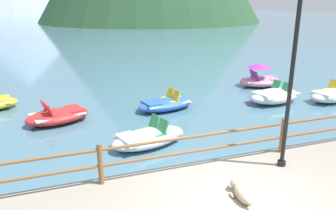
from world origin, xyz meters
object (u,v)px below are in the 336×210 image
Objects in this scene: lamp_post at (294,55)px; pedal_boat_2 at (58,116)px; pedal_boat_3 at (260,79)px; dog_resting at (241,193)px; pedal_boat_4 at (332,95)px; pedal_boat_0 at (274,96)px; pedal_boat_6 at (165,104)px; pedal_boat_1 at (149,137)px.

lamp_post is 1.75× the size of pedal_boat_2.
pedal_boat_2 is at bearing -168.22° from pedal_boat_3.
lamp_post reaches higher than dog_resting.
pedal_boat_4 is (11.54, -1.25, 0.03)m from pedal_boat_2.
pedal_boat_0 is 1.05× the size of pedal_boat_6.
pedal_boat_3 is at bearing 113.39° from pedal_boat_4.
pedal_boat_1 is 1.04× the size of pedal_boat_6.
pedal_boat_6 is (-0.87, 6.20, -2.85)m from lamp_post.
dog_resting is 4.09m from pedal_boat_1.
pedal_boat_0 is at bearing 20.92° from pedal_boat_1.
lamp_post reaches higher than pedal_boat_4.
lamp_post is 1.67× the size of pedal_boat_1.
lamp_post reaches higher than pedal_boat_3.
lamp_post is at bearing -121.52° from pedal_boat_3.
pedal_boat_4 is at bearing -66.61° from pedal_boat_3.
pedal_boat_4 is at bearing 36.87° from lamp_post.
dog_resting is at bearing -151.90° from lamp_post.
pedal_boat_3 reaches higher than pedal_boat_2.
pedal_boat_2 is 0.99× the size of pedal_boat_6.
pedal_boat_6 is at bearing 83.40° from dog_resting.
pedal_boat_0 is 1.05× the size of pedal_boat_4.
pedal_boat_3 is at bearing 53.57° from dog_resting.
pedal_boat_1 is 1.13× the size of pedal_boat_3.
dog_resting is at bearing -64.54° from pedal_boat_2.
pedal_boat_2 is at bearing -178.97° from pedal_boat_6.
pedal_boat_3 is at bearing 18.92° from pedal_boat_6.
pedal_boat_1 is at bearing 128.89° from lamp_post.
pedal_boat_3 is 0.92× the size of pedal_boat_6.
pedal_boat_4 reaches higher than pedal_boat_2.
dog_resting is at bearing -96.60° from pedal_boat_6.
pedal_boat_3 is 6.26m from pedal_boat_6.
lamp_post is 10.02m from pedal_boat_3.
pedal_boat_3 is at bearing 34.26° from pedal_boat_1.
pedal_boat_2 is at bearing 176.39° from pedal_boat_0.
pedal_boat_4 is at bearing 11.20° from pedal_boat_1.
pedal_boat_3 is (1.09, 2.67, 0.10)m from pedal_boat_0.
lamp_post reaches higher than pedal_boat_1.
pedal_boat_0 is 9.01m from pedal_boat_2.
lamp_post is at bearing -143.13° from pedal_boat_4.
lamp_post reaches higher than pedal_boat_0.
pedal_boat_6 is (-5.92, -2.03, -0.16)m from pedal_boat_3.
lamp_post is 1.74× the size of pedal_boat_6.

